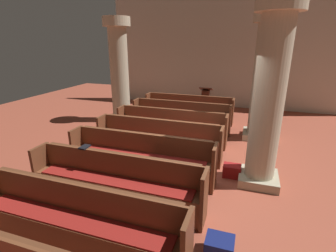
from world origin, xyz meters
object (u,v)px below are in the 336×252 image
pew_row_3 (158,138)px  pillar_far_side (119,69)px  pew_row_4 (140,155)px  pew_row_5 (115,180)px  kneeler_box_navy (219,247)px  pew_row_1 (181,115)px  pillar_aisle_side (264,76)px  pew_row_6 (76,218)px  hymn_book (85,147)px  pew_row_0 (189,107)px  lectern (205,103)px  kneeler_box_red (232,171)px  pew_row_2 (171,125)px  pillar_aisle_rear (269,94)px

pew_row_3 → pillar_far_side: bearing=133.4°
pew_row_4 → pew_row_5: size_ratio=1.00×
pew_row_5 → kneeler_box_navy: pew_row_5 is taller
pew_row_1 → pillar_aisle_side: bearing=1.0°
pew_row_6 → hymn_book: size_ratio=15.31×
pew_row_0 → lectern: bearing=67.6°
lectern → kneeler_box_red: size_ratio=2.96×
pew_row_2 → lectern: size_ratio=2.90×
pew_row_0 → pew_row_1: (0.00, -1.04, 0.00)m
kneeler_box_red → pew_row_5: bearing=-138.6°
pew_row_1 → pew_row_5: same height
pillar_far_side → pillar_aisle_rear: (4.69, -2.99, 0.00)m
lectern → kneeler_box_red: 4.83m
pew_row_4 → kneeler_box_navy: pew_row_4 is taller
pew_row_0 → pillar_far_side: pillar_far_side is taller
pew_row_4 → kneeler_box_red: bearing=17.6°
pew_row_5 → pillar_aisle_side: bearing=60.6°
pew_row_1 → pew_row_6: 5.21m
pew_row_4 → pew_row_6: bearing=-90.0°
pew_row_1 → pew_row_6: same height
pew_row_3 → hymn_book: size_ratio=15.31×
pew_row_3 → pew_row_5: 2.08m
pew_row_2 → pew_row_6: 4.17m
lectern → pew_row_5: bearing=-93.8°
pew_row_1 → pew_row_5: bearing=-90.0°
pew_row_4 → hymn_book: size_ratio=15.31×
lectern → kneeler_box_navy: 6.95m
pew_row_0 → pew_row_4: 4.17m
pillar_aisle_side → lectern: bearing=134.0°
pillar_aisle_side → lectern: (-1.95, 2.02, -1.36)m
pew_row_0 → hymn_book: bearing=-97.9°
kneeler_box_navy → pillar_aisle_rear: bearing=76.5°
pew_row_2 → lectern: (0.42, 3.10, -0.04)m
pew_row_4 → pillar_aisle_side: (2.37, 3.16, 1.33)m
lectern → pew_row_1: bearing=-101.5°
pillar_aisle_rear → kneeler_box_navy: pillar_aisle_rear is taller
pew_row_2 → pew_row_5: bearing=-90.0°
kneeler_box_red → kneeler_box_navy: kneeler_box_navy is taller
pillar_aisle_side → kneeler_box_red: 3.13m
pew_row_6 → hymn_book: 1.48m
pew_row_6 → lectern: lectern is taller
hymn_book → pew_row_3: bearing=69.8°
lectern → hymn_book: (-1.12, -6.03, 0.47)m
pew_row_4 → pillar_aisle_rear: 2.77m
pew_row_1 → pillar_aisle_rear: size_ratio=0.90×
pew_row_5 → pew_row_6: same height
pew_row_6 → pillar_aisle_rear: (2.37, 2.59, 1.33)m
pillar_aisle_rear → pew_row_5: bearing=-146.8°
hymn_book → pew_row_0: bearing=82.1°
pew_row_5 → kneeler_box_navy: bearing=-16.8°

